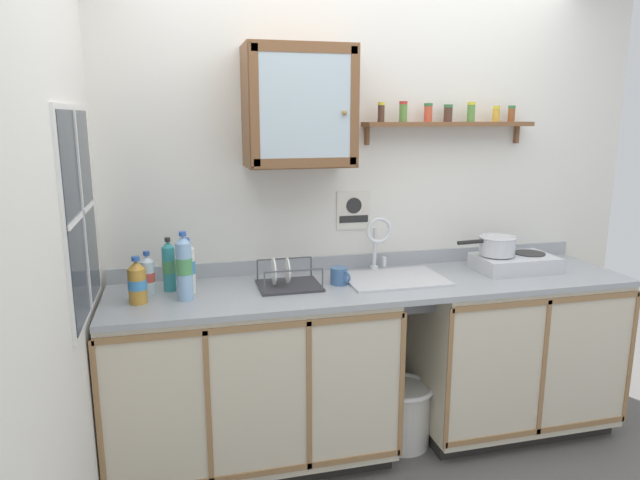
{
  "coord_description": "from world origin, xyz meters",
  "views": [
    {
      "loc": [
        -0.98,
        -2.41,
        1.78
      ],
      "look_at": [
        -0.27,
        0.41,
        1.14
      ],
      "focal_mm": 31.95,
      "sensor_mm": 36.0,
      "label": 1
    }
  ],
  "objects_px": {
    "bottle_detergent_teal_3": "(169,266)",
    "mug": "(339,276)",
    "warning_sign": "(354,210)",
    "hot_plate_stove": "(515,263)",
    "bottle_water_clear_4": "(148,275)",
    "bottle_juice_amber_0": "(137,282)",
    "bottle_opaque_white_1": "(188,268)",
    "bottle_water_blue_2": "(184,268)",
    "dish_rack": "(287,282)",
    "sink": "(392,284)",
    "saucepan": "(497,245)",
    "wall_cabinet": "(299,107)",
    "trash_bin": "(402,413)"
  },
  "relations": [
    {
      "from": "bottle_detergent_teal_3",
      "to": "mug",
      "type": "relative_size",
      "value": 2.23
    },
    {
      "from": "mug",
      "to": "warning_sign",
      "type": "height_order",
      "value": "warning_sign"
    },
    {
      "from": "hot_plate_stove",
      "to": "bottle_water_clear_4",
      "type": "xyz_separation_m",
      "value": [
        -1.98,
        0.05,
        0.05
      ]
    },
    {
      "from": "bottle_water_clear_4",
      "to": "warning_sign",
      "type": "distance_m",
      "value": 1.16
    },
    {
      "from": "bottle_juice_amber_0",
      "to": "bottle_opaque_white_1",
      "type": "bearing_deg",
      "value": 22.15
    },
    {
      "from": "bottle_opaque_white_1",
      "to": "bottle_detergent_teal_3",
      "type": "height_order",
      "value": "bottle_opaque_white_1"
    },
    {
      "from": "bottle_water_blue_2",
      "to": "dish_rack",
      "type": "bearing_deg",
      "value": 9.81
    },
    {
      "from": "hot_plate_stove",
      "to": "sink",
      "type": "bearing_deg",
      "value": 179.61
    },
    {
      "from": "hot_plate_stove",
      "to": "warning_sign",
      "type": "distance_m",
      "value": 0.95
    },
    {
      "from": "saucepan",
      "to": "bottle_water_blue_2",
      "type": "relative_size",
      "value": 1.07
    },
    {
      "from": "bottle_detergent_teal_3",
      "to": "wall_cabinet",
      "type": "distance_m",
      "value": 1.02
    },
    {
      "from": "hot_plate_stove",
      "to": "bottle_opaque_white_1",
      "type": "height_order",
      "value": "bottle_opaque_white_1"
    },
    {
      "from": "hot_plate_stove",
      "to": "saucepan",
      "type": "bearing_deg",
      "value": 169.09
    },
    {
      "from": "dish_rack",
      "to": "mug",
      "type": "xyz_separation_m",
      "value": [
        0.27,
        -0.02,
        0.02
      ]
    },
    {
      "from": "sink",
      "to": "bottle_juice_amber_0",
      "type": "bearing_deg",
      "value": -176.15
    },
    {
      "from": "sink",
      "to": "bottle_water_blue_2",
      "type": "distance_m",
      "value": 1.1
    },
    {
      "from": "saucepan",
      "to": "bottle_water_clear_4",
      "type": "bearing_deg",
      "value": 178.98
    },
    {
      "from": "trash_bin",
      "to": "bottle_juice_amber_0",
      "type": "bearing_deg",
      "value": -179.72
    },
    {
      "from": "hot_plate_stove",
      "to": "bottle_water_clear_4",
      "type": "height_order",
      "value": "bottle_water_clear_4"
    },
    {
      "from": "hot_plate_stove",
      "to": "dish_rack",
      "type": "distance_m",
      "value": 1.3
    },
    {
      "from": "bottle_opaque_white_1",
      "to": "bottle_water_blue_2",
      "type": "distance_m",
      "value": 0.1
    },
    {
      "from": "bottle_detergent_teal_3",
      "to": "bottle_opaque_white_1",
      "type": "bearing_deg",
      "value": -38.96
    },
    {
      "from": "wall_cabinet",
      "to": "warning_sign",
      "type": "distance_m",
      "value": 0.68
    },
    {
      "from": "sink",
      "to": "saucepan",
      "type": "relative_size",
      "value": 1.47
    },
    {
      "from": "bottle_juice_amber_0",
      "to": "bottle_water_clear_4",
      "type": "distance_m",
      "value": 0.14
    },
    {
      "from": "dish_rack",
      "to": "warning_sign",
      "type": "xyz_separation_m",
      "value": [
        0.44,
        0.28,
        0.3
      ]
    },
    {
      "from": "bottle_water_blue_2",
      "to": "dish_rack",
      "type": "xyz_separation_m",
      "value": [
        0.51,
        0.09,
        -0.13
      ]
    },
    {
      "from": "sink",
      "to": "bottle_water_clear_4",
      "type": "xyz_separation_m",
      "value": [
        -1.25,
        0.05,
        0.13
      ]
    },
    {
      "from": "bottle_water_blue_2",
      "to": "bottle_juice_amber_0",
      "type": "bearing_deg",
      "value": 178.4
    },
    {
      "from": "trash_bin",
      "to": "bottle_water_clear_4",
      "type": "bearing_deg",
      "value": 174.31
    },
    {
      "from": "bottle_juice_amber_0",
      "to": "bottle_water_clear_4",
      "type": "relative_size",
      "value": 1.04
    },
    {
      "from": "saucepan",
      "to": "bottle_juice_amber_0",
      "type": "distance_m",
      "value": 1.92
    },
    {
      "from": "dish_rack",
      "to": "mug",
      "type": "bearing_deg",
      "value": -3.56
    },
    {
      "from": "bottle_opaque_white_1",
      "to": "warning_sign",
      "type": "height_order",
      "value": "warning_sign"
    },
    {
      "from": "bottle_water_clear_4",
      "to": "wall_cabinet",
      "type": "bearing_deg",
      "value": 5.25
    },
    {
      "from": "bottle_detergent_teal_3",
      "to": "warning_sign",
      "type": "bearing_deg",
      "value": 10.8
    },
    {
      "from": "hot_plate_stove",
      "to": "saucepan",
      "type": "distance_m",
      "value": 0.15
    },
    {
      "from": "mug",
      "to": "hot_plate_stove",
      "type": "bearing_deg",
      "value": 0.98
    },
    {
      "from": "hot_plate_stove",
      "to": "wall_cabinet",
      "type": "xyz_separation_m",
      "value": [
        -1.21,
        0.12,
        0.85
      ]
    },
    {
      "from": "hot_plate_stove",
      "to": "bottle_water_blue_2",
      "type": "relative_size",
      "value": 1.32
    },
    {
      "from": "hot_plate_stove",
      "to": "saucepan",
      "type": "xyz_separation_m",
      "value": [
        -0.11,
        0.02,
        0.1
      ]
    },
    {
      "from": "bottle_detergent_teal_3",
      "to": "bottle_water_blue_2",
      "type": "bearing_deg",
      "value": -67.09
    },
    {
      "from": "bottle_juice_amber_0",
      "to": "warning_sign",
      "type": "distance_m",
      "value": 1.23
    },
    {
      "from": "wall_cabinet",
      "to": "warning_sign",
      "type": "bearing_deg",
      "value": 23.91
    },
    {
      "from": "bottle_opaque_white_1",
      "to": "bottle_detergent_teal_3",
      "type": "xyz_separation_m",
      "value": [
        -0.09,
        0.07,
        -0.01
      ]
    },
    {
      "from": "hot_plate_stove",
      "to": "saucepan",
      "type": "height_order",
      "value": "saucepan"
    },
    {
      "from": "bottle_juice_amber_0",
      "to": "bottle_water_blue_2",
      "type": "relative_size",
      "value": 0.68
    },
    {
      "from": "dish_rack",
      "to": "trash_bin",
      "type": "bearing_deg",
      "value": -6.88
    },
    {
      "from": "sink",
      "to": "trash_bin",
      "type": "height_order",
      "value": "sink"
    },
    {
      "from": "saucepan",
      "to": "bottle_opaque_white_1",
      "type": "relative_size",
      "value": 1.27
    }
  ]
}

